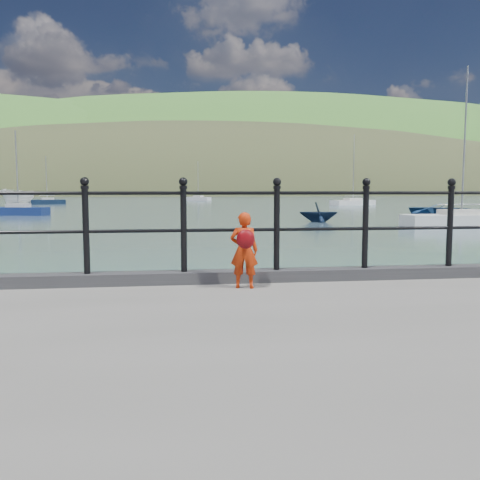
{
  "coord_description": "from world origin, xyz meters",
  "views": [
    {
      "loc": [
        -0.74,
        -6.59,
        2.19
      ],
      "look_at": [
        0.11,
        -0.2,
        1.55
      ],
      "focal_mm": 38.0,
      "sensor_mm": 36.0,
      "label": 1
    }
  ],
  "objects": [
    {
      "name": "sailboat_near",
      "position": [
        16.54,
        21.9,
        0.34
      ],
      "size": [
        7.14,
        2.23,
        9.61
      ],
      "rotation": [
        0.0,
        0.0,
        0.04
      ],
      "color": "silver",
      "rests_on": "ground"
    },
    {
      "name": "launch_white",
      "position": [
        -19.4,
        58.77,
        1.13
      ],
      "size": [
        3.98,
        6.26,
        2.27
      ],
      "primitive_type": "imported",
      "rotation": [
        0.0,
        0.0,
        -0.33
      ],
      "color": "silver",
      "rests_on": "ground"
    },
    {
      "name": "sailboat_left",
      "position": [
        -19.08,
        71.96,
        0.34
      ],
      "size": [
        5.12,
        3.78,
        7.26
      ],
      "rotation": [
        0.0,
        0.0,
        0.51
      ],
      "color": "black",
      "rests_on": "ground"
    },
    {
      "name": "kerb",
      "position": [
        0.0,
        -0.15,
        1.07
      ],
      "size": [
        60.0,
        0.3,
        0.15
      ],
      "primitive_type": "cube",
      "color": "#28282B",
      "rests_on": "quay"
    },
    {
      "name": "ground",
      "position": [
        0.0,
        0.0,
        0.0
      ],
      "size": [
        600.0,
        600.0,
        0.0
      ],
      "primitive_type": "plane",
      "color": "#2D4251",
      "rests_on": "ground"
    },
    {
      "name": "child",
      "position": [
        0.11,
        -0.58,
        1.47
      ],
      "size": [
        0.38,
        0.33,
        0.92
      ],
      "rotation": [
        0.0,
        0.0,
        2.91
      ],
      "color": "red",
      "rests_on": "quay"
    },
    {
      "name": "sailboat_far",
      "position": [
        24.48,
        62.08,
        0.34
      ],
      "size": [
        7.23,
        4.69,
        10.0
      ],
      "rotation": [
        0.0,
        0.0,
        0.43
      ],
      "color": "white",
      "rests_on": "ground"
    },
    {
      "name": "railing",
      "position": [
        0.0,
        -0.15,
        1.82
      ],
      "size": [
        18.11,
        0.11,
        1.2
      ],
      "color": "black",
      "rests_on": "kerb"
    },
    {
      "name": "sailboat_deep",
      "position": [
        4.46,
        94.91,
        0.34
      ],
      "size": [
        5.14,
        4.52,
        7.95
      ],
      "rotation": [
        0.0,
        0.0,
        -0.67
      ],
      "color": "white",
      "rests_on": "ground"
    },
    {
      "name": "launch_blue",
      "position": [
        21.27,
        32.37,
        0.55
      ],
      "size": [
        6.28,
        6.56,
        1.11
      ],
      "primitive_type": "imported",
      "rotation": [
        0.0,
        0.0,
        0.66
      ],
      "color": "navy",
      "rests_on": "ground"
    },
    {
      "name": "far_shore",
      "position": [
        38.34,
        239.41,
        -22.57
      ],
      "size": [
        830.0,
        200.0,
        156.0
      ],
      "color": "#333A21",
      "rests_on": "ground"
    },
    {
      "name": "launch_navy",
      "position": [
        9.09,
        26.76,
        0.67
      ],
      "size": [
        2.9,
        2.63,
        1.33
      ],
      "primitive_type": "imported",
      "rotation": [
        0.0,
        0.0,
        1.37
      ],
      "color": "black",
      "rests_on": "ground"
    },
    {
      "name": "sailboat_port",
      "position": [
        -13.7,
        38.74,
        0.34
      ],
      "size": [
        5.18,
        2.76,
        7.33
      ],
      "rotation": [
        0.0,
        0.0,
        -0.25
      ],
      "color": "navy",
      "rests_on": "ground"
    }
  ]
}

